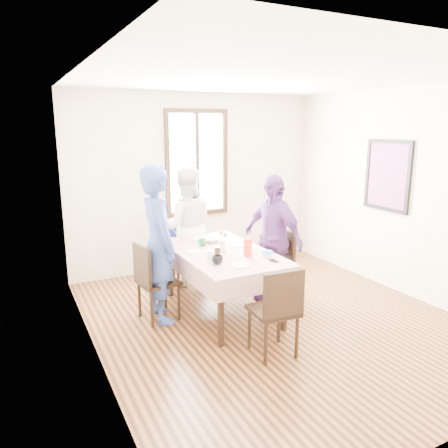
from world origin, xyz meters
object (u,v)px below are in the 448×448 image
at_px(chair_far, 187,252).
at_px(person_left, 159,244).
at_px(person_right, 272,239).
at_px(person_far, 187,227).
at_px(chair_right, 272,266).
at_px(dining_table, 222,282).
at_px(chair_left, 158,282).
at_px(chair_near, 273,310).

relative_size(chair_far, person_left, 0.51).
bearing_deg(person_right, person_far, -157.49).
height_order(person_far, person_right, person_far).
height_order(chair_far, person_left, person_left).
xyz_separation_m(chair_right, person_left, (-1.48, 0.10, 0.44)).
bearing_deg(chair_far, dining_table, 99.86).
distance_m(chair_left, chair_right, 1.50).
relative_size(chair_right, chair_far, 1.00).
xyz_separation_m(chair_right, person_right, (-0.02, 0.00, 0.36)).
relative_size(dining_table, chair_right, 1.78).
relative_size(chair_right, person_far, 0.55).
bearing_deg(chair_near, person_left, 123.56).
relative_size(chair_near, person_right, 0.56).
distance_m(chair_near, person_left, 1.53).
xyz_separation_m(dining_table, person_left, (-0.73, 0.15, 0.52)).
height_order(chair_left, person_right, person_right).
xyz_separation_m(dining_table, chair_left, (-0.75, 0.15, 0.08)).
bearing_deg(chair_far, chair_right, 134.97).
bearing_deg(person_left, person_far, -36.98).
bearing_deg(chair_near, dining_table, 93.67).
relative_size(chair_far, person_far, 0.55).
relative_size(chair_left, chair_near, 1.00).
xyz_separation_m(chair_left, chair_near, (0.75, -1.27, 0.00)).
xyz_separation_m(chair_left, person_right, (1.48, -0.10, 0.36)).
distance_m(dining_table, chair_far, 1.12).
bearing_deg(person_right, chair_far, -158.01).
bearing_deg(chair_right, chair_far, 37.19).
bearing_deg(chair_left, chair_near, 22.84).
bearing_deg(dining_table, chair_left, 168.52).
height_order(dining_table, person_right, person_right).
height_order(chair_left, chair_far, same).
bearing_deg(chair_right, person_left, 88.15).
xyz_separation_m(chair_left, person_left, (0.02, 0.00, 0.44)).
bearing_deg(person_far, chair_left, 66.12).
bearing_deg(dining_table, person_right, 3.98).
distance_m(person_far, person_right, 1.27).
bearing_deg(dining_table, person_far, 90.00).
distance_m(chair_left, person_left, 0.44).
relative_size(chair_left, chair_far, 1.00).
bearing_deg(chair_left, chair_far, 134.42).
bearing_deg(chair_near, person_far, 93.67).
bearing_deg(dining_table, chair_far, 90.00).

